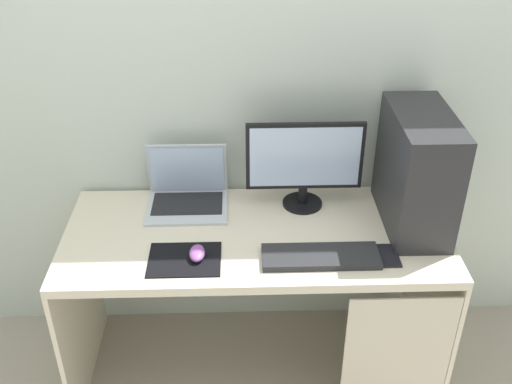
{
  "coord_description": "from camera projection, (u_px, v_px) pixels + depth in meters",
  "views": [
    {
      "loc": [
        -0.06,
        -1.87,
        2.06
      ],
      "look_at": [
        0.0,
        0.0,
        0.9
      ],
      "focal_mm": 42.21,
      "sensor_mm": 36.0,
      "label": 1
    }
  ],
  "objects": [
    {
      "name": "ground_plane",
      "position": [
        256.0,
        364.0,
        2.68
      ],
      "size": [
        8.0,
        8.0,
        0.0
      ],
      "primitive_type": "plane",
      "color": "#9E9384"
    },
    {
      "name": "wall_back",
      "position": [
        254.0,
        54.0,
        2.3
      ],
      "size": [
        4.0,
        0.05,
        2.6
      ],
      "color": "beige",
      "rests_on": "ground_plane"
    },
    {
      "name": "desk",
      "position": [
        261.0,
        263.0,
        2.36
      ],
      "size": [
        1.47,
        0.64,
        0.72
      ],
      "color": "beige",
      "rests_on": "ground_plane"
    },
    {
      "name": "pc_tower",
      "position": [
        417.0,
        171.0,
        2.25
      ],
      "size": [
        0.21,
        0.45,
        0.45
      ],
      "primitive_type": "cube",
      "color": "#232326",
      "rests_on": "desk"
    },
    {
      "name": "monitor",
      "position": [
        304.0,
        163.0,
        2.35
      ],
      "size": [
        0.46,
        0.16,
        0.37
      ],
      "color": "black",
      "rests_on": "desk"
    },
    {
      "name": "laptop",
      "position": [
        187.0,
        194.0,
        2.44
      ],
      "size": [
        0.32,
        0.25,
        0.24
      ],
      "color": "#B7BCC6",
      "rests_on": "desk"
    },
    {
      "name": "keyboard",
      "position": [
        321.0,
        257.0,
        2.15
      ],
      "size": [
        0.42,
        0.14,
        0.02
      ],
      "primitive_type": "cube",
      "color": "#232326",
      "rests_on": "desk"
    },
    {
      "name": "mousepad",
      "position": [
        185.0,
        260.0,
        2.15
      ],
      "size": [
        0.26,
        0.2,
        0.0
      ],
      "primitive_type": "cube",
      "color": "black",
      "rests_on": "desk"
    },
    {
      "name": "mouse_left",
      "position": [
        197.0,
        253.0,
        2.15
      ],
      "size": [
        0.06,
        0.1,
        0.03
      ],
      "primitive_type": "ellipsoid",
      "color": "#8C4C99",
      "rests_on": "mousepad"
    },
    {
      "name": "cell_phone",
      "position": [
        388.0,
        256.0,
        2.16
      ],
      "size": [
        0.07,
        0.13,
        0.01
      ],
      "primitive_type": "cube",
      "color": "black",
      "rests_on": "desk"
    }
  ]
}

